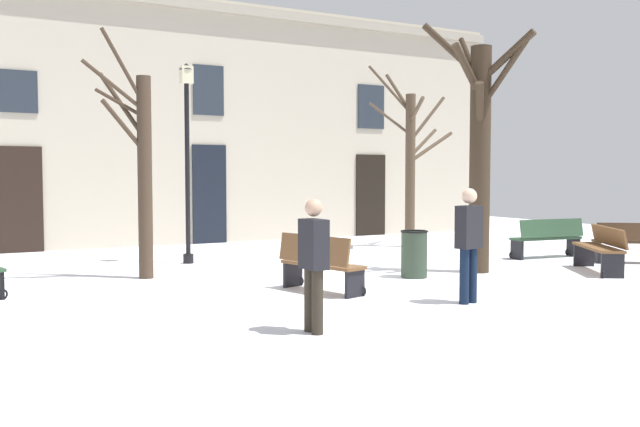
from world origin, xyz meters
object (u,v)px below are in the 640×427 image
tree_right_of_center (411,159)px  litter_bin (414,254)px  bench_back_to_back_right (636,242)px  person_by_shop_door (469,240)px  bench_back_to_back_left (601,248)px  bench_near_center_tree (548,238)px  tree_left_of_center (142,168)px  person_near_bench (314,260)px  tree_foreground (480,146)px  bench_near_lamp (320,263)px  streetlamp (187,142)px

tree_right_of_center → litter_bin: bearing=-125.0°
bench_back_to_back_right → person_by_shop_door: bearing=51.9°
bench_back_to_back_left → bench_near_center_tree: bearing=-168.7°
tree_left_of_center → bench_back_to_back_left: 8.81m
bench_back_to_back_right → person_near_bench: size_ratio=1.03×
tree_foreground → bench_near_center_tree: bearing=19.1°
tree_left_of_center → litter_bin: (4.40, -2.24, -1.57)m
tree_foreground → tree_left_of_center: bearing=158.7°
tree_right_of_center → bench_near_lamp: tree_right_of_center is taller
bench_near_lamp → person_by_shop_door: size_ratio=0.96×
tree_right_of_center → streetlamp: (-6.16, -0.55, 0.27)m
tree_foreground → streetlamp: bearing=139.0°
person_by_shop_door → litter_bin: bearing=-118.3°
bench_near_center_tree → litter_bin: bearing=18.3°
bench_near_center_tree → tree_left_of_center: bearing=-2.2°
bench_back_to_back_right → person_by_shop_door: (-6.11, -1.81, 0.48)m
tree_foreground → bench_near_center_tree: (2.90, 1.00, -1.97)m
bench_back_to_back_left → tree_right_of_center: bearing=-143.0°
bench_near_lamp → bench_back_to_back_left: bearing=-111.9°
litter_bin → streetlamp: bearing=128.1°
streetlamp → tree_left_of_center: bearing=-129.2°
tree_foreground → bench_near_center_tree: 3.65m
tree_left_of_center → person_near_bench: size_ratio=2.77×
tree_left_of_center → person_by_shop_door: (3.62, -4.65, -1.07)m
tree_right_of_center → person_by_shop_door: 8.00m
tree_left_of_center → person_near_bench: (0.76, -5.23, -1.13)m
person_by_shop_door → tree_foreground: bearing=-144.0°
bench_back_to_back_left → person_by_shop_door: 4.59m
litter_bin → bench_back_to_back_left: bearing=-17.3°
tree_foreground → person_near_bench: bearing=-150.1°
tree_left_of_center → streetlamp: size_ratio=1.05×
tree_right_of_center → bench_near_center_tree: 4.14m
person_near_bench → tree_foreground: bearing=117.9°
litter_bin → bench_near_center_tree: 4.48m
tree_right_of_center → bench_back_to_back_left: 5.87m
tree_left_of_center → litter_bin: 5.18m
person_by_shop_door → person_near_bench: bearing=1.2°
tree_foreground → person_by_shop_door: (-2.26, -2.36, -1.50)m
bench_back_to_back_left → person_near_bench: person_near_bench is taller
tree_left_of_center → bench_back_to_back_left: size_ratio=2.54×
bench_near_lamp → bench_back_to_back_left: bench_near_lamp is taller
litter_bin → bench_back_to_back_left: (3.60, -1.12, 0.03)m
bench_near_lamp → tree_right_of_center: bearing=-63.4°
tree_left_of_center → bench_back_to_back_right: (9.72, -2.84, -1.55)m
tree_right_of_center → litter_bin: 5.73m
litter_bin → person_by_shop_door: (-0.79, -2.42, 0.50)m
tree_right_of_center → bench_near_lamp: (-5.37, -5.00, -1.83)m
litter_bin → bench_near_center_tree: bearing=12.2°
bench_back_to_back_right → bench_near_lamp: bearing=35.0°
bench_back_to_back_left → person_near_bench: 7.48m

